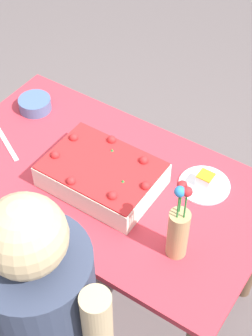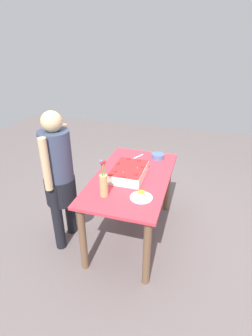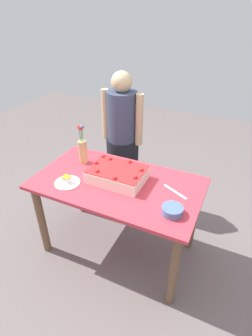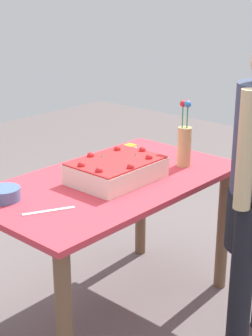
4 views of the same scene
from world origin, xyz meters
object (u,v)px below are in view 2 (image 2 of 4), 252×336
cake_knife (136,157)px  serving_plate_with_slice (141,196)px  person_standing (59,173)px  fruit_bowl (158,156)px  flower_vase (104,183)px  sheet_cake (129,172)px

cake_knife → serving_plate_with_slice: bearing=44.3°
cake_knife → person_standing: 0.98m
fruit_bowl → flower_vase: bearing=-19.3°
serving_plate_with_slice → fruit_bowl: (-0.87, -0.01, 0.01)m
flower_vase → fruit_bowl: flower_vase is taller
sheet_cake → serving_plate_with_slice: (0.35, 0.22, -0.04)m
person_standing → flower_vase: bearing=-13.6°
fruit_bowl → cake_knife: bearing=-78.8°
serving_plate_with_slice → cake_knife: size_ratio=0.90×
serving_plate_with_slice → flower_vase: 0.36m
serving_plate_with_slice → person_standing: bearing=-94.5°
serving_plate_with_slice → person_standing: 0.88m
sheet_cake → flower_vase: 0.43m
person_standing → cake_knife: bearing=51.0°
flower_vase → person_standing: size_ratio=0.24×
sheet_cake → cake_knife: sheet_cake is taller
cake_knife → fruit_bowl: size_ratio=1.55×
cake_knife → person_standing: (0.76, -0.61, 0.08)m
serving_plate_with_slice → cake_knife: bearing=-162.5°
sheet_cake → serving_plate_with_slice: size_ratio=2.14×
serving_plate_with_slice → sheet_cake: bearing=-148.1°
sheet_cake → person_standing: 0.71m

